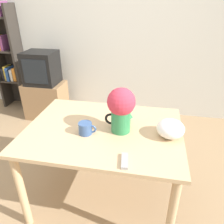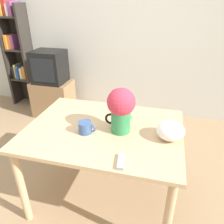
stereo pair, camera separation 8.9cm
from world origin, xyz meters
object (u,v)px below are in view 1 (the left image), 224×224
at_px(coffee_mug, 86,128).
at_px(tv_set, 41,68).
at_px(white_bowl, 170,129).
at_px(flower_vase, 121,107).

distance_m(coffee_mug, tv_set, 1.83).
bearing_deg(white_bowl, coffee_mug, -172.72).
height_order(coffee_mug, tv_set, tv_set).
bearing_deg(coffee_mug, flower_vase, 19.88).
height_order(coffee_mug, white_bowl, white_bowl).
height_order(flower_vase, tv_set, flower_vase).
distance_m(flower_vase, coffee_mug, 0.31).
bearing_deg(tv_set, coffee_mug, -52.87).
relative_size(coffee_mug, tv_set, 0.30).
relative_size(flower_vase, coffee_mug, 2.55).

